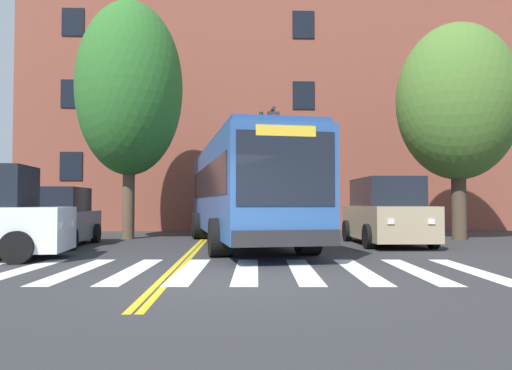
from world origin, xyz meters
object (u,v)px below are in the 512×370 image
object	(u,v)px
street_tree_curbside_large	(457,102)
street_tree_curbside_small	(130,89)
car_grey_near_lane	(56,219)
car_tan_far_lane	(386,213)
traffic_light_overhead	(266,151)
city_bus	(242,190)
car_black_behind_bus	(250,209)

from	to	relation	value
street_tree_curbside_large	street_tree_curbside_small	world-z (taller)	street_tree_curbside_small
street_tree_curbside_large	car_grey_near_lane	bearing A→B (deg)	-170.38
car_tan_far_lane	traffic_light_overhead	size ratio (longest dim) A/B	1.03
traffic_light_overhead	street_tree_curbside_small	distance (m)	6.50
car_tan_far_lane	street_tree_curbside_large	size ratio (longest dim) A/B	0.59
car_grey_near_lane	street_tree_curbside_large	bearing A→B (deg)	9.62
city_bus	car_black_behind_bus	distance (m)	9.50
traffic_light_overhead	street_tree_curbside_large	world-z (taller)	street_tree_curbside_large
traffic_light_overhead	street_tree_curbside_small	size ratio (longest dim) A/B	0.51
street_tree_curbside_small	car_black_behind_bus	bearing A→B (deg)	54.35
car_grey_near_lane	car_tan_far_lane	distance (m)	10.87
traffic_light_overhead	car_grey_near_lane	bearing A→B (deg)	-176.75
car_grey_near_lane	traffic_light_overhead	size ratio (longest dim) A/B	0.96
city_bus	car_tan_far_lane	size ratio (longest dim) A/B	2.53
car_grey_near_lane	car_tan_far_lane	world-z (taller)	car_tan_far_lane
car_grey_near_lane	car_black_behind_bus	xyz separation A→B (m)	(6.50, 9.96, 0.21)
city_bus	street_tree_curbside_small	bearing A→B (deg)	148.76
street_tree_curbside_small	car_tan_far_lane	bearing A→B (deg)	-17.62
city_bus	car_black_behind_bus	size ratio (longest dim) A/B	2.44
city_bus	street_tree_curbside_small	distance (m)	6.53
city_bus	street_tree_curbside_small	size ratio (longest dim) A/B	1.33
street_tree_curbside_large	city_bus	bearing A→B (deg)	-166.96
car_grey_near_lane	car_tan_far_lane	size ratio (longest dim) A/B	0.93
city_bus	street_tree_curbside_large	xyz separation A→B (m)	(8.31, 1.93, 3.43)
car_grey_near_lane	car_black_behind_bus	bearing A→B (deg)	56.88
car_grey_near_lane	street_tree_curbside_small	bearing A→B (deg)	62.84
car_tan_far_lane	street_tree_curbside_large	world-z (taller)	street_tree_curbside_large
car_tan_far_lane	traffic_light_overhead	distance (m)	4.54
car_black_behind_bus	street_tree_curbside_large	distance (m)	11.65
street_tree_curbside_large	street_tree_curbside_small	bearing A→B (deg)	176.66
city_bus	car_tan_far_lane	xyz separation A→B (m)	(4.84, -0.27, -0.79)
car_black_behind_bus	street_tree_curbside_large	bearing A→B (deg)	-43.89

